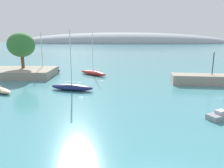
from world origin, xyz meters
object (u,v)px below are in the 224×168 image
(sailboat_red_end_of_line, at_px, (93,73))
(motorboat_grey_foreground, at_px, (224,115))
(sailboat_black_outer_mooring, at_px, (43,71))
(harbor_lamp_post, at_px, (213,60))
(tree_clump_shore, at_px, (21,45))
(sailboat_navy_near_shore, at_px, (72,87))

(sailboat_red_end_of_line, distance_m, motorboat_grey_foreground, 32.57)
(sailboat_black_outer_mooring, height_order, harbor_lamp_post, sailboat_black_outer_mooring)
(tree_clump_shore, distance_m, sailboat_black_outer_mooring, 8.00)
(tree_clump_shore, relative_size, sailboat_navy_near_shore, 0.80)
(sailboat_navy_near_shore, xyz_separation_m, motorboat_grey_foreground, (19.95, -12.53, -0.26))
(sailboat_navy_near_shore, distance_m, motorboat_grey_foreground, 23.56)
(sailboat_black_outer_mooring, distance_m, sailboat_red_end_of_line, 13.03)
(motorboat_grey_foreground, bearing_deg, harbor_lamp_post, -136.28)
(motorboat_grey_foreground, bearing_deg, tree_clump_shore, -65.29)
(sailboat_black_outer_mooring, bearing_deg, tree_clump_shore, -148.29)
(sailboat_navy_near_shore, relative_size, sailboat_black_outer_mooring, 1.02)
(sailboat_navy_near_shore, relative_size, sailboat_red_end_of_line, 1.00)
(harbor_lamp_post, bearing_deg, motorboat_grey_foreground, -109.34)
(sailboat_red_end_of_line, bearing_deg, motorboat_grey_foreground, 164.66)
(sailboat_red_end_of_line, relative_size, harbor_lamp_post, 2.20)
(sailboat_red_end_of_line, bearing_deg, harbor_lamp_post, -161.34)
(tree_clump_shore, xyz_separation_m, motorboat_grey_foreground, (34.19, -27.04, -6.73))
(motorboat_grey_foreground, bearing_deg, sailboat_navy_near_shore, -59.07)
(sailboat_navy_near_shore, bearing_deg, motorboat_grey_foreground, 161.85)
(motorboat_grey_foreground, xyz_separation_m, harbor_lamp_post, (6.04, 17.22, 4.34))
(sailboat_navy_near_shore, relative_size, motorboat_grey_foreground, 2.05)
(sailboat_black_outer_mooring, relative_size, sailboat_red_end_of_line, 0.98)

